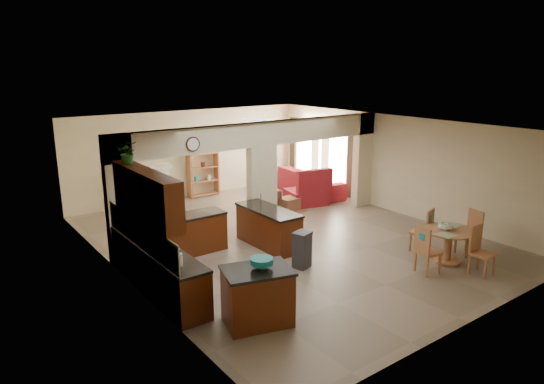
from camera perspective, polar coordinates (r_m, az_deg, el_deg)
floor at (r=12.06m, az=1.60°, el=-5.54°), size 10.00×10.00×0.00m
ceiling at (r=11.39m, az=1.71°, el=7.79°), size 10.00×10.00×0.00m
wall_back at (r=15.80m, az=-9.62°, el=4.42°), size 8.00×0.00×8.00m
wall_front at (r=8.46m, az=23.09°, el=-5.67°), size 8.00×0.00×8.00m
wall_left at (r=9.79m, az=-17.15°, el=-2.43°), size 0.00×10.00×10.00m
wall_right at (r=14.40m, az=14.31°, el=3.17°), size 0.00×10.00×10.00m
partition_left_pier at (r=10.79m, az=-17.45°, el=-0.87°), size 0.60×0.25×2.80m
partition_center_pier at (r=12.50m, az=-1.18°, el=0.48°), size 0.80×0.25×2.20m
partition_right_pier at (r=14.82m, az=10.60°, el=3.70°), size 0.60×0.25×2.80m
partition_header at (r=12.23m, az=-1.22°, el=6.85°), size 8.00×0.25×0.60m
kitchen_counter at (r=10.12m, az=-12.31°, el=-7.14°), size 2.52×3.29×1.48m
upper_cabinets at (r=8.98m, az=-14.60°, el=-0.32°), size 0.35×2.40×0.90m
peninsula at (r=11.48m, az=-0.40°, el=-4.18°), size 0.70×1.85×0.91m
wall_clock at (r=11.08m, az=-9.28°, el=5.58°), size 0.34×0.03×0.34m
rug at (r=14.33m, az=0.22°, el=-2.18°), size 1.60×1.30×0.01m
fireplace at (r=15.17m, az=-14.59°, el=0.68°), size 1.60×0.35×1.20m
shelving_unit at (r=15.89m, az=-8.12°, el=2.70°), size 1.00×0.32×1.80m
window_a at (r=15.94m, az=7.83°, el=3.85°), size 0.02×0.90×1.90m
window_b at (r=17.18m, az=3.87°, el=4.74°), size 0.02×0.90×1.90m
glazed_door at (r=16.58m, az=5.76°, el=3.80°), size 0.02×0.70×2.10m
drape_a_left at (r=15.50m, az=9.26°, el=3.48°), size 0.10×0.28×2.30m
drape_a_right at (r=16.34m, az=6.26°, el=4.17°), size 0.10×0.28×2.30m
drape_b_left at (r=16.71m, az=5.10°, el=4.43°), size 0.10×0.28×2.30m
drape_b_right at (r=17.61m, az=2.51°, el=5.01°), size 0.10×0.28×2.30m
ceiling_fan at (r=14.70m, az=-0.94°, el=8.43°), size 1.00×1.00×0.10m
kitchen_island at (r=8.17m, az=-1.72°, el=-12.14°), size 1.29×1.08×0.97m
teal_bowl at (r=7.96m, az=-1.22°, el=-8.37°), size 0.38×0.38×0.18m
trash_can at (r=10.33m, az=3.55°, el=-6.96°), size 0.42×0.38×0.73m
dining_table at (r=11.17m, az=20.06°, el=-5.42°), size 1.10×1.10×0.75m
fruit_bowl at (r=11.03m, az=19.73°, el=-3.81°), size 0.31×0.31×0.17m
sofa at (r=16.17m, az=4.29°, el=1.22°), size 2.87×1.36×0.81m
chaise at (r=14.98m, az=4.01°, el=-0.56°), size 1.33×1.16×0.46m
armchair at (r=14.09m, az=-0.94°, el=-1.04°), size 0.89×0.90×0.69m
ottoman at (r=14.35m, az=1.99°, el=-1.41°), size 0.53×0.53×0.37m
plant at (r=9.54m, az=-16.60°, el=4.50°), size 0.46×0.43×0.43m
chair_north at (r=11.62m, az=17.53°, el=-4.14°), size 0.52×0.52×1.02m
chair_east at (r=11.84m, az=22.37°, el=-4.24°), size 0.50×0.50×1.02m
chair_south at (r=10.81m, az=23.23°, el=-6.09°), size 0.43×0.44×1.02m
chair_west at (r=10.44m, az=17.61°, el=-6.31°), size 0.48×0.48×1.02m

